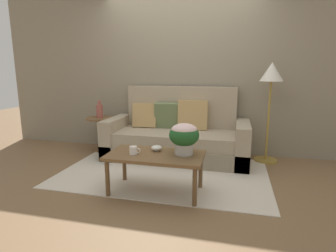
% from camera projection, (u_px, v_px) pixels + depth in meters
% --- Properties ---
extents(ground_plane, '(14.00, 14.00, 0.00)m').
position_uv_depth(ground_plane, '(164.00, 172.00, 3.67)').
color(ground_plane, brown).
extents(wall_back, '(6.40, 0.12, 2.97)m').
position_uv_depth(wall_back, '(182.00, 61.00, 4.46)').
color(wall_back, gray).
rests_on(wall_back, ground).
extents(area_rug, '(2.68, 1.66, 0.01)m').
position_uv_depth(area_rug, '(163.00, 173.00, 3.63)').
color(area_rug, beige).
rests_on(area_rug, ground).
extents(couch, '(2.15, 0.89, 1.09)m').
position_uv_depth(couch, '(177.00, 137.00, 4.24)').
color(couch, gray).
rests_on(couch, ground).
extents(coffee_table, '(1.05, 0.57, 0.45)m').
position_uv_depth(coffee_table, '(156.00, 159.00, 2.99)').
color(coffee_table, brown).
rests_on(coffee_table, ground).
extents(side_table, '(0.47, 0.47, 0.57)m').
position_uv_depth(side_table, '(100.00, 128.00, 4.60)').
color(side_table, brown).
rests_on(side_table, ground).
extents(floor_lamp, '(0.34, 0.34, 1.45)m').
position_uv_depth(floor_lamp, '(271.00, 83.00, 3.89)').
color(floor_lamp, olive).
rests_on(floor_lamp, ground).
extents(potted_plant, '(0.32, 0.32, 0.34)m').
position_uv_depth(potted_plant, '(184.00, 135.00, 2.93)').
color(potted_plant, '#B7B2A8').
rests_on(potted_plant, coffee_table).
extents(coffee_mug, '(0.13, 0.08, 0.09)m').
position_uv_depth(coffee_mug, '(134.00, 150.00, 2.96)').
color(coffee_mug, white).
rests_on(coffee_mug, coffee_table).
extents(snack_bowl, '(0.12, 0.12, 0.06)m').
position_uv_depth(snack_bowl, '(157.00, 148.00, 3.09)').
color(snack_bowl, silver).
rests_on(snack_bowl, coffee_table).
extents(table_vase, '(0.11, 0.11, 0.28)m').
position_uv_depth(table_vase, '(100.00, 111.00, 4.53)').
color(table_vase, '#934C42').
rests_on(table_vase, side_table).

